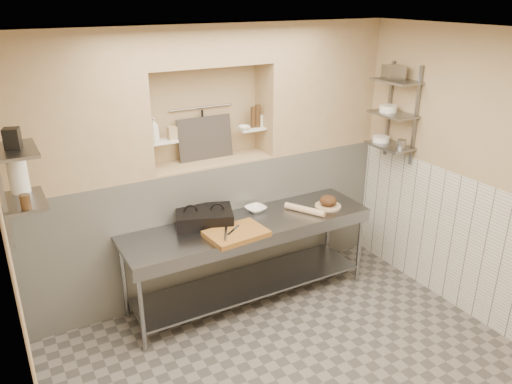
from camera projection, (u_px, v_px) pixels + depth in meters
floor at (298, 376)px, 4.36m from camera, size 4.00×3.90×0.10m
ceiling at (312, 27)px, 3.27m from camera, size 4.00×3.90×0.10m
wall_left at (10, 301)px, 2.89m from camera, size 0.10×3.90×2.80m
wall_right at (483, 180)px, 4.74m from camera, size 0.10×3.90×2.80m
wall_back at (200, 156)px, 5.44m from camera, size 4.00×0.10×2.80m
backwall_lower at (212, 223)px, 5.50m from camera, size 4.00×0.40×1.40m
alcove_sill at (210, 162)px, 5.23m from camera, size 1.30×0.40×0.02m
backwall_pillar_left at (69, 110)px, 4.37m from camera, size 1.35×0.40×1.40m
backwall_pillar_right at (316, 85)px, 5.57m from camera, size 1.35×0.40×1.40m
backwall_header at (206, 44)px, 4.78m from camera, size 1.30×0.40×0.40m
wainscot_right at (467, 247)px, 4.97m from camera, size 0.02×3.90×1.40m
alcove_shelf_left at (162, 141)px, 4.90m from camera, size 0.28×0.16×0.02m
alcove_shelf_right at (252, 129)px, 5.35m from camera, size 0.28×0.16×0.02m
utensil_rail at (201, 108)px, 5.17m from camera, size 0.70×0.02×0.02m
hanging_steel at (203, 124)px, 5.21m from camera, size 0.02×0.02×0.30m
splash_panel at (205, 138)px, 5.22m from camera, size 0.60×0.08×0.45m
shelf_rail_left_b at (1, 188)px, 3.46m from camera, size 0.03×0.03×0.95m
wall_shelf_left_lower at (24, 201)px, 3.76m from camera, size 0.30×0.50×0.02m
wall_shelf_left_upper at (14, 150)px, 3.61m from camera, size 0.30×0.50×0.03m
shelf_rail_right_a at (389, 109)px, 5.55m from camera, size 0.03×0.03×1.05m
shelf_rail_right_b at (416, 117)px, 5.23m from camera, size 0.03×0.03×1.05m
wall_shelf_right_lower at (389, 146)px, 5.46m from camera, size 0.30×0.50×0.02m
wall_shelf_right_mid at (393, 114)px, 5.33m from camera, size 0.30×0.50×0.02m
wall_shelf_right_upper at (396, 81)px, 5.20m from camera, size 0.30×0.50×0.03m
prep_table at (250, 245)px, 5.13m from camera, size 2.60×0.70×0.90m
panini_press at (204, 217)px, 4.97m from camera, size 0.66×0.57×0.15m
cutting_board at (236, 234)px, 4.75m from camera, size 0.59×0.44×0.05m
knife_blade at (233, 230)px, 4.77m from camera, size 0.21×0.16×0.01m
tongs at (226, 234)px, 4.67m from camera, size 0.15×0.26×0.03m
mixing_bowl at (256, 209)px, 5.29m from camera, size 0.24×0.24×0.05m
rolling_pin at (305, 210)px, 5.25m from camera, size 0.29×0.43×0.07m
bread_board at (328, 206)px, 5.41m from camera, size 0.28×0.28×0.02m
bread_loaf at (328, 201)px, 5.38m from camera, size 0.18×0.18×0.11m
bottle_soap at (154, 130)px, 4.78m from camera, size 0.09×0.09×0.24m
jar_alcove at (172, 133)px, 4.91m from camera, size 0.08×0.08×0.13m
bowl_alcove at (244, 128)px, 5.26m from camera, size 0.13×0.13×0.04m
condiment_a at (258, 116)px, 5.33m from camera, size 0.06×0.06×0.24m
condiment_b at (253, 117)px, 5.31m from camera, size 0.06×0.06×0.22m
condiment_c at (260, 120)px, 5.40m from camera, size 0.07×0.07×0.12m
jug_left at (18, 174)px, 3.85m from camera, size 0.15×0.15×0.29m
jar_left at (25, 202)px, 3.58m from camera, size 0.07×0.07×0.11m
box_left_upper at (12, 138)px, 3.59m from camera, size 0.13×0.13×0.15m
bowl_right at (381, 139)px, 5.56m from camera, size 0.19×0.19×0.06m
canister_right at (401, 144)px, 5.30m from camera, size 0.10×0.10×0.10m
bowl_right_mid at (388, 108)px, 5.37m from camera, size 0.19×0.19×0.07m
basket_right at (394, 72)px, 5.21m from camera, size 0.25×0.27×0.14m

